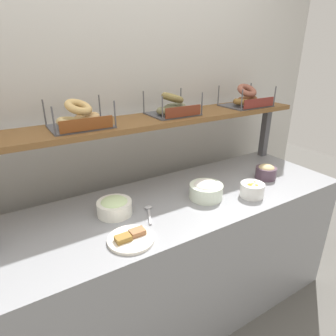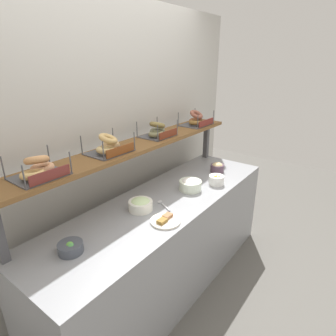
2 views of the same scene
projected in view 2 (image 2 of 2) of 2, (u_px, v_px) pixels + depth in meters
ground_plane at (165, 281)px, 2.61m from camera, size 8.00×8.00×0.00m
back_wall at (115, 147)px, 2.48m from camera, size 3.60×0.06×2.40m
deli_counter at (165, 243)px, 2.46m from camera, size 2.40×0.70×0.85m
shelf_riser_right at (206, 140)px, 3.23m from camera, size 0.05×0.05×0.40m
upper_shelf at (138, 145)px, 2.30m from camera, size 2.36×0.32×0.03m
bowl_scallion_spread at (141, 204)px, 2.14m from camera, size 0.18×0.18×0.09m
bowl_cream_cheese at (190, 184)px, 2.46m from camera, size 0.19×0.19×0.11m
bowl_fruit_salad at (216, 180)px, 2.57m from camera, size 0.14×0.14×0.09m
bowl_hummus at (217, 167)px, 2.85m from camera, size 0.14×0.14×0.10m
bowl_veggie_mix at (70, 248)px, 1.67m from camera, size 0.15×0.15×0.07m
serving_plate_white at (165, 221)px, 1.99m from camera, size 0.22×0.22×0.04m
serving_spoon_near_plate at (162, 204)px, 2.22m from camera, size 0.09×0.16×0.01m
bagel_basket_sesame at (38, 169)px, 1.63m from camera, size 0.29×0.26×0.15m
bagel_basket_plain at (109, 146)px, 2.05m from camera, size 0.31×0.25×0.15m
bagel_basket_poppy at (158, 131)px, 2.49m from camera, size 0.29×0.25×0.14m
bagel_basket_cinnamon_raisin at (196, 120)px, 2.92m from camera, size 0.33×0.24×0.16m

